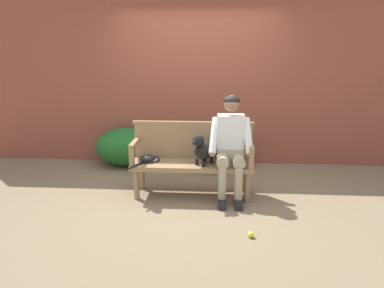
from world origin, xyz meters
name	(u,v)px	position (x,y,z in m)	size (l,w,h in m)	color
ground_plane	(192,195)	(0.00, 0.00, 0.00)	(40.00, 40.00, 0.00)	#7A664C
brick_garden_fence	(198,82)	(0.00, 1.56, 1.34)	(8.00, 0.30, 2.68)	brown
hedge_bush_mid_left	(216,148)	(0.32, 1.17, 0.31)	(1.00, 0.86, 0.62)	#194C1E
hedge_bush_far_left	(127,147)	(-1.15, 1.17, 0.31)	(1.03, 0.75, 0.63)	#1E5B23
garden_bench	(192,167)	(0.00, 0.00, 0.38)	(1.56, 0.48, 0.45)	#93704C
bench_backrest	(193,140)	(0.00, 0.21, 0.70)	(1.60, 0.06, 0.50)	#93704C
bench_armrest_left_end	(133,149)	(-0.74, -0.09, 0.65)	(0.06, 0.48, 0.28)	#93704C
bench_armrest_right_end	(251,151)	(0.74, -0.09, 0.65)	(0.06, 0.48, 0.28)	#93704C
person_seated	(231,143)	(0.49, -0.01, 0.72)	(0.56, 0.64, 1.32)	black
dog_on_bench	(203,149)	(0.14, -0.07, 0.65)	(0.32, 0.39, 0.41)	black
tennis_racket	(148,160)	(-0.59, 0.03, 0.46)	(0.39, 0.57, 0.03)	black
baseball_glove	(147,158)	(-0.58, 0.01, 0.49)	(0.22, 0.17, 0.09)	black
tennis_ball	(251,235)	(0.68, -1.06, 0.03)	(0.07, 0.07, 0.07)	#CCDB33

